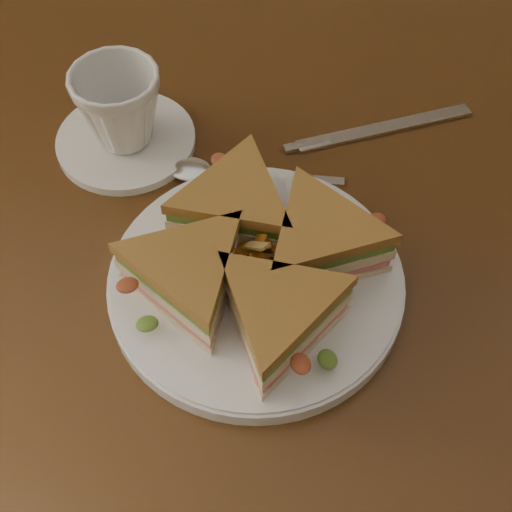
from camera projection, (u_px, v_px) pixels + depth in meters
The scene contains 9 objects.
ground at pixel (281, 475), 1.31m from camera, with size 6.00×6.00×0.00m, color brown.
table at pixel (299, 279), 0.78m from camera, with size 1.20×0.80×0.75m.
plate at pixel (256, 283), 0.65m from camera, with size 0.27×0.27×0.02m, color silver.
sandwich_wedges at pixel (256, 259), 0.62m from camera, with size 0.29×0.29×0.06m.
crisps_mound at pixel (256, 262), 0.62m from camera, with size 0.09×0.09×0.05m, color #B86317, non-canonical shape.
spoon at pixel (211, 172), 0.73m from camera, with size 0.18×0.03×0.01m.
knife at pixel (372, 131), 0.77m from camera, with size 0.20×0.10×0.00m.
saucer at pixel (126, 141), 0.76m from camera, with size 0.15×0.15×0.01m, color silver.
coffee_cup at pixel (119, 107), 0.72m from camera, with size 0.09×0.09×0.08m, color silver.
Camera 1 is at (0.01, -0.44, 1.30)m, focal length 50.00 mm.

